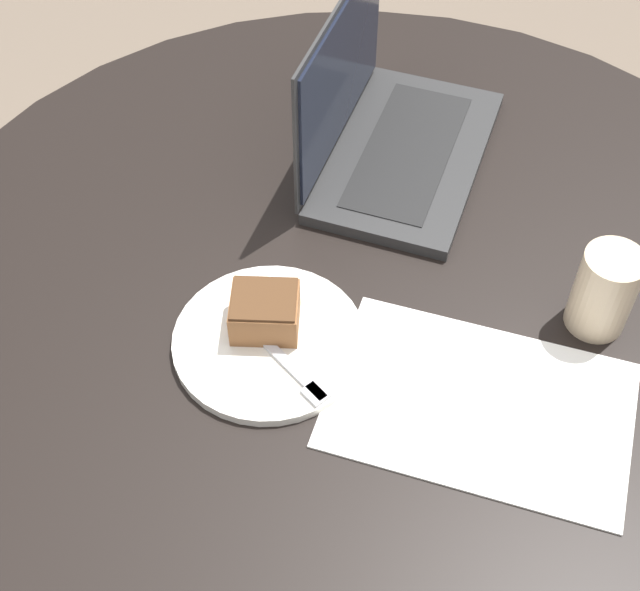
# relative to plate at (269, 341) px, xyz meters

# --- Properties ---
(ground_plane) EXTENTS (12.00, 12.00, 0.00)m
(ground_plane) POSITION_rel_plate_xyz_m (-0.10, -0.11, -0.78)
(ground_plane) COLOR #6B5B4C
(dining_table) EXTENTS (1.24, 1.24, 0.78)m
(dining_table) POSITION_rel_plate_xyz_m (-0.10, -0.11, -0.14)
(dining_table) COLOR black
(dining_table) RESTS_ON ground_plane
(paper_document) EXTENTS (0.35, 0.24, 0.00)m
(paper_document) POSITION_rel_plate_xyz_m (-0.25, 0.02, -0.00)
(paper_document) COLOR white
(paper_document) RESTS_ON dining_table
(plate) EXTENTS (0.23, 0.23, 0.01)m
(plate) POSITION_rel_plate_xyz_m (0.00, 0.00, 0.00)
(plate) COLOR silver
(plate) RESTS_ON dining_table
(cake_slice) EXTENTS (0.09, 0.08, 0.05)m
(cake_slice) POSITION_rel_plate_xyz_m (0.01, -0.02, 0.03)
(cake_slice) COLOR brown
(cake_slice) RESTS_ON plate
(fork) EXTENTS (0.15, 0.11, 0.00)m
(fork) POSITION_rel_plate_xyz_m (-0.03, 0.03, 0.01)
(fork) COLOR silver
(fork) RESTS_ON plate
(coffee_glass) EXTENTS (0.07, 0.07, 0.11)m
(coffee_glass) POSITION_rel_plate_xyz_m (-0.37, -0.13, 0.05)
(coffee_glass) COLOR #C6AD89
(coffee_glass) RESTS_ON dining_table
(laptop) EXTENTS (0.24, 0.36, 0.23)m
(laptop) POSITION_rel_plate_xyz_m (-0.07, -0.37, 0.04)
(laptop) COLOR #2D2D2D
(laptop) RESTS_ON dining_table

